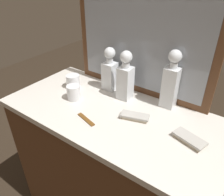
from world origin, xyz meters
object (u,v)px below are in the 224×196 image
object	(u,v)px
crystal_decanter_front	(110,73)
silver_brush_far_right	(135,117)
crystal_decanter_far_left	(171,85)
crystal_decanter_far_right	(125,80)
crystal_tumbler_far_right	(74,93)
silver_brush_far_left	(189,139)
tortoiseshell_comb	(86,119)
crystal_tumbler_front	(73,82)

from	to	relation	value
crystal_decanter_front	silver_brush_far_right	xyz separation A→B (m)	(0.28, -0.17, -0.09)
crystal_decanter_far_left	crystal_decanter_far_right	distance (m)	0.24
crystal_tumbler_far_right	silver_brush_far_left	xyz separation A→B (m)	(0.64, 0.03, -0.02)
silver_brush_far_right	tortoiseshell_comb	xyz separation A→B (m)	(-0.19, -0.15, -0.01)
crystal_decanter_front	silver_brush_far_right	size ratio (longest dim) A/B	1.75
crystal_tumbler_front	tortoiseshell_comb	distance (m)	0.35
crystal_tumbler_front	silver_brush_far_left	world-z (taller)	crystal_tumbler_front
crystal_decanter_far_left	tortoiseshell_comb	size ratio (longest dim) A/B	2.52
crystal_tumbler_far_right	silver_brush_far_right	world-z (taller)	crystal_tumbler_far_right
crystal_tumbler_far_right	tortoiseshell_comb	world-z (taller)	crystal_tumbler_far_right
silver_brush_far_right	tortoiseshell_comb	distance (m)	0.24
crystal_decanter_front	tortoiseshell_comb	world-z (taller)	crystal_decanter_front
crystal_tumbler_front	crystal_tumbler_far_right	bearing A→B (deg)	-44.78
crystal_decanter_far_right	silver_brush_far_left	distance (m)	0.45
crystal_decanter_far_left	tortoiseshell_comb	world-z (taller)	crystal_decanter_far_left
crystal_tumbler_far_right	crystal_decanter_far_left	bearing A→B (deg)	27.99
crystal_decanter_far_right	silver_brush_far_right	xyz separation A→B (m)	(0.15, -0.14, -0.10)
silver_brush_far_left	crystal_decanter_far_right	bearing A→B (deg)	161.38
silver_brush_far_right	tortoiseshell_comb	size ratio (longest dim) A/B	1.20
crystal_decanter_far_right	crystal_tumbler_front	size ratio (longest dim) A/B	3.41
crystal_tumbler_far_right	silver_brush_far_right	bearing A→B (deg)	5.82
crystal_decanter_far_right	crystal_tumbler_far_right	size ratio (longest dim) A/B	3.38
crystal_decanter_far_right	tortoiseshell_comb	distance (m)	0.30
silver_brush_far_right	silver_brush_far_left	bearing A→B (deg)	-0.90
crystal_decanter_far_right	crystal_tumbler_far_right	bearing A→B (deg)	-142.32
silver_brush_far_right	crystal_tumbler_front	bearing A→B (deg)	173.00
crystal_tumbler_far_right	tortoiseshell_comb	bearing A→B (deg)	-30.58
crystal_tumbler_front	crystal_decanter_far_right	bearing A→B (deg)	13.77
crystal_decanter_front	tortoiseshell_comb	bearing A→B (deg)	-74.33
crystal_tumbler_front	silver_brush_far_left	bearing A→B (deg)	-4.78
crystal_decanter_far_left	crystal_tumbler_front	size ratio (longest dim) A/B	3.82
crystal_decanter_front	tortoiseshell_comb	distance (m)	0.35
crystal_decanter_far_left	crystal_tumbler_far_right	world-z (taller)	crystal_decanter_far_left
silver_brush_far_left	tortoiseshell_comb	distance (m)	0.48
crystal_decanter_far_left	tortoiseshell_comb	distance (m)	0.46
crystal_decanter_far_left	silver_brush_far_left	xyz separation A→B (m)	(0.19, -0.21, -0.11)
crystal_decanter_far_right	crystal_decanter_front	bearing A→B (deg)	163.80
crystal_decanter_far_left	silver_brush_far_left	bearing A→B (deg)	-47.83
crystal_tumbler_front	silver_brush_far_right	distance (m)	0.47
crystal_decanter_front	crystal_decanter_far_right	xyz separation A→B (m)	(0.13, -0.04, 0.01)
crystal_decanter_far_right	silver_brush_far_left	bearing A→B (deg)	-18.62
crystal_decanter_front	crystal_decanter_far_left	bearing A→B (deg)	4.59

